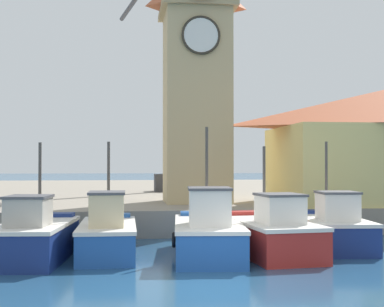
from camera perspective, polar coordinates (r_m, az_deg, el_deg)
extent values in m
plane|color=navy|center=(13.82, 3.10, -13.86)|extent=(300.00, 300.00, 0.00)
cube|color=gray|center=(41.87, -3.73, -4.47)|extent=(120.00, 40.00, 1.12)
cube|color=navy|center=(17.81, -16.40, -9.17)|extent=(2.35, 4.64, 1.07)
cube|color=navy|center=(19.65, -14.91, -6.49)|extent=(1.71, 0.75, 0.24)
cube|color=silver|center=(17.74, -16.39, -7.31)|extent=(2.42, 4.70, 0.12)
cube|color=#B2ADA3|center=(16.94, -17.05, -5.98)|extent=(1.29, 1.44, 0.83)
cube|color=#4C4C51|center=(16.90, -17.04, -4.43)|extent=(1.37, 1.53, 0.08)
cylinder|color=#4C4742|center=(18.18, -15.92, -2.90)|extent=(0.10, 0.10, 2.57)
torus|color=black|center=(18.31, -19.45, -8.93)|extent=(0.17, 0.53, 0.52)
cube|color=#2356A8|center=(18.22, -8.98, -9.20)|extent=(1.78, 4.63, 0.95)
cube|color=#2356A8|center=(20.19, -8.76, -6.69)|extent=(1.51, 0.60, 0.24)
cube|color=silver|center=(18.15, -8.97, -7.56)|extent=(1.84, 4.69, 0.12)
cube|color=beige|center=(17.29, -9.06, -5.98)|extent=(1.07, 1.39, 1.02)
cube|color=#4C4C51|center=(17.25, -9.06, -4.16)|extent=(1.15, 1.47, 0.08)
cylinder|color=#4C4742|center=(18.62, -8.90, -2.97)|extent=(0.10, 0.10, 2.74)
torus|color=black|center=(18.51, -11.98, -9.06)|extent=(0.12, 0.52, 0.52)
cube|color=#2356A8|center=(17.77, 1.70, -9.30)|extent=(2.55, 5.21, 1.03)
cube|color=#2356A8|center=(19.94, 1.33, -6.56)|extent=(1.82, 0.76, 0.24)
cube|color=silver|center=(17.70, 1.70, -7.50)|extent=(2.62, 5.27, 0.12)
cube|color=silver|center=(16.76, 1.87, -5.77)|extent=(1.39, 1.62, 1.10)
cube|color=#4C4C51|center=(16.73, 1.86, -3.76)|extent=(1.47, 1.71, 0.08)
cylinder|color=#4C4742|center=(18.22, 1.58, -2.13)|extent=(0.10, 0.10, 3.17)
torus|color=black|center=(17.99, -1.96, -9.20)|extent=(0.17, 0.53, 0.52)
cube|color=#AD2823|center=(18.31, 8.37, -9.03)|extent=(2.56, 4.94, 1.04)
cube|color=#AD2823|center=(20.21, 6.17, -6.46)|extent=(1.82, 0.78, 0.24)
cube|color=silver|center=(18.24, 8.37, -7.26)|extent=(2.62, 5.00, 0.12)
cube|color=silver|center=(17.42, 9.36, -5.92)|extent=(1.39, 1.55, 0.87)
cube|color=#4C4C51|center=(17.38, 9.36, -4.36)|extent=(1.48, 1.63, 0.08)
cylinder|color=#4C4742|center=(18.69, 7.70, -3.07)|extent=(0.10, 0.10, 2.51)
torus|color=black|center=(18.16, 4.76, -9.10)|extent=(0.17, 0.53, 0.52)
cube|color=navy|center=(20.02, 14.61, -8.39)|extent=(2.35, 4.35, 0.99)
cube|color=navy|center=(21.72, 13.13, -6.19)|extent=(1.78, 0.73, 0.24)
cube|color=silver|center=(19.96, 14.60, -6.85)|extent=(2.41, 4.41, 0.12)
cube|color=silver|center=(19.21, 15.25, -5.52)|extent=(1.32, 1.35, 0.92)
cube|color=#4C4C51|center=(19.18, 15.24, -4.04)|extent=(1.40, 1.44, 0.08)
cylinder|color=#4C4742|center=(20.36, 14.14, -2.66)|extent=(0.10, 0.10, 2.77)
torus|color=black|center=(19.92, 11.36, -8.44)|extent=(0.16, 0.53, 0.52)
cube|color=tan|center=(26.74, 0.47, 4.90)|extent=(3.14, 3.14, 9.42)
cube|color=tan|center=(27.66, 0.47, 14.96)|extent=(3.64, 3.64, 0.30)
cylinder|color=white|center=(25.69, 0.95, 12.50)|extent=(1.73, 0.12, 1.73)
torus|color=#332D23|center=(25.65, 0.97, 12.52)|extent=(1.85, 0.12, 1.85)
cube|color=#353539|center=(36.87, -2.45, -3.12)|extent=(2.00, 2.00, 1.20)
cylinder|color=#4C4C51|center=(37.48, -2.44, 9.51)|extent=(0.56, 0.56, 15.21)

